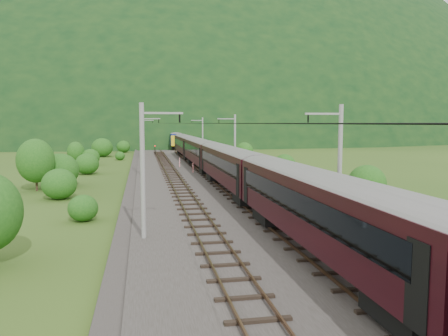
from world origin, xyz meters
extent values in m
plane|color=#2C4C18|center=(0.00, 0.00, 0.00)|extent=(600.00, 600.00, 0.00)
cube|color=#38332D|center=(0.00, 10.00, 0.15)|extent=(14.00, 220.00, 0.30)
cube|color=brown|center=(-3.12, 10.00, 0.49)|extent=(0.08, 220.00, 0.15)
cube|color=brown|center=(-1.68, 10.00, 0.49)|extent=(0.08, 220.00, 0.15)
cube|color=black|center=(-2.40, 10.00, 0.36)|extent=(2.40, 220.00, 0.12)
cube|color=brown|center=(1.68, 10.00, 0.49)|extent=(0.08, 220.00, 0.15)
cube|color=brown|center=(3.12, 10.00, 0.49)|extent=(0.08, 220.00, 0.15)
cube|color=black|center=(2.40, 10.00, 0.36)|extent=(2.40, 220.00, 0.12)
cylinder|color=gray|center=(-6.20, 0.00, 4.30)|extent=(0.28, 0.28, 8.00)
cube|color=gray|center=(-5.00, 0.00, 7.70)|extent=(2.40, 0.12, 0.12)
cylinder|color=black|center=(-4.00, 0.00, 7.40)|extent=(0.10, 0.10, 0.50)
cylinder|color=gray|center=(-6.20, 32.00, 4.30)|extent=(0.28, 0.28, 8.00)
cube|color=gray|center=(-5.00, 32.00, 7.70)|extent=(2.40, 0.12, 0.12)
cylinder|color=black|center=(-4.00, 32.00, 7.40)|extent=(0.10, 0.10, 0.50)
cylinder|color=gray|center=(-6.20, 64.00, 4.30)|extent=(0.28, 0.28, 8.00)
cube|color=gray|center=(-5.00, 64.00, 7.70)|extent=(2.40, 0.12, 0.12)
cylinder|color=black|center=(-4.00, 64.00, 7.40)|extent=(0.10, 0.10, 0.50)
cylinder|color=gray|center=(-6.20, 96.00, 4.30)|extent=(0.28, 0.28, 8.00)
cube|color=gray|center=(-5.00, 96.00, 7.70)|extent=(2.40, 0.12, 0.12)
cylinder|color=black|center=(-4.00, 96.00, 7.40)|extent=(0.10, 0.10, 0.50)
cylinder|color=gray|center=(-6.20, 128.00, 4.30)|extent=(0.28, 0.28, 8.00)
cube|color=gray|center=(-5.00, 128.00, 7.70)|extent=(2.40, 0.12, 0.12)
cylinder|color=black|center=(-4.00, 128.00, 7.40)|extent=(0.10, 0.10, 0.50)
cylinder|color=gray|center=(6.20, 0.00, 4.30)|extent=(0.28, 0.28, 8.00)
cube|color=gray|center=(5.00, 0.00, 7.70)|extent=(2.40, 0.12, 0.12)
cylinder|color=black|center=(4.00, 0.00, 7.40)|extent=(0.10, 0.10, 0.50)
cylinder|color=gray|center=(6.20, 32.00, 4.30)|extent=(0.28, 0.28, 8.00)
cube|color=gray|center=(5.00, 32.00, 7.70)|extent=(2.40, 0.12, 0.12)
cylinder|color=black|center=(4.00, 32.00, 7.40)|extent=(0.10, 0.10, 0.50)
cylinder|color=gray|center=(6.20, 64.00, 4.30)|extent=(0.28, 0.28, 8.00)
cube|color=gray|center=(5.00, 64.00, 7.70)|extent=(2.40, 0.12, 0.12)
cylinder|color=black|center=(4.00, 64.00, 7.40)|extent=(0.10, 0.10, 0.50)
cylinder|color=gray|center=(6.20, 96.00, 4.30)|extent=(0.28, 0.28, 8.00)
cube|color=gray|center=(5.00, 96.00, 7.70)|extent=(2.40, 0.12, 0.12)
cylinder|color=black|center=(4.00, 96.00, 7.40)|extent=(0.10, 0.10, 0.50)
cylinder|color=gray|center=(6.20, 128.00, 4.30)|extent=(0.28, 0.28, 8.00)
cube|color=gray|center=(5.00, 128.00, 7.70)|extent=(2.40, 0.12, 0.12)
cylinder|color=black|center=(4.00, 128.00, 7.40)|extent=(0.10, 0.10, 0.50)
cylinder|color=black|center=(-2.40, 10.00, 7.10)|extent=(0.03, 198.00, 0.03)
cylinder|color=black|center=(2.40, 10.00, 7.10)|extent=(0.03, 198.00, 0.03)
ellipsoid|color=#103216|center=(0.00, 260.00, 0.00)|extent=(504.00, 360.00, 244.00)
cube|color=black|center=(2.40, -5.95, 2.95)|extent=(2.87, 21.79, 2.97)
cylinder|color=gray|center=(2.40, -5.95, 4.28)|extent=(2.87, 21.68, 2.87)
cube|color=black|center=(0.94, -5.95, 3.30)|extent=(0.05, 19.17, 1.14)
cube|color=black|center=(3.86, -5.95, 3.30)|extent=(0.05, 19.17, 1.14)
cube|color=black|center=(2.40, -13.57, 1.02)|extent=(2.18, 3.17, 0.89)
cube|color=black|center=(2.40, 1.68, 1.02)|extent=(2.18, 3.17, 0.89)
cube|color=black|center=(2.40, 16.34, 2.95)|extent=(2.87, 21.79, 2.97)
cylinder|color=gray|center=(2.40, 16.34, 4.28)|extent=(2.87, 21.68, 2.87)
cube|color=black|center=(0.94, 16.34, 3.30)|extent=(0.05, 19.17, 1.14)
cube|color=black|center=(3.86, 16.34, 3.30)|extent=(0.05, 19.17, 1.14)
cube|color=black|center=(2.40, 8.72, 1.02)|extent=(2.18, 3.17, 0.89)
cube|color=black|center=(2.40, 23.97, 1.02)|extent=(2.18, 3.17, 0.89)
cube|color=black|center=(2.40, 38.64, 2.95)|extent=(2.87, 21.79, 2.97)
cylinder|color=gray|center=(2.40, 38.64, 4.28)|extent=(2.87, 21.68, 2.87)
cube|color=black|center=(0.94, 38.64, 3.30)|extent=(0.05, 19.17, 1.14)
cube|color=black|center=(3.86, 38.64, 3.30)|extent=(0.05, 19.17, 1.14)
cube|color=black|center=(2.40, 31.01, 1.02)|extent=(2.18, 3.17, 0.89)
cube|color=black|center=(2.40, 46.26, 1.02)|extent=(2.18, 3.17, 0.89)
cube|color=black|center=(2.40, 60.93, 2.95)|extent=(2.87, 21.79, 2.97)
cylinder|color=gray|center=(2.40, 60.93, 4.28)|extent=(2.87, 21.68, 2.87)
cube|color=black|center=(0.94, 60.93, 3.30)|extent=(0.05, 19.17, 1.14)
cube|color=black|center=(3.86, 60.93, 3.30)|extent=(0.05, 19.17, 1.14)
cube|color=black|center=(2.40, 53.30, 1.02)|extent=(2.18, 3.17, 0.89)
cube|color=black|center=(2.40, 68.55, 1.02)|extent=(2.18, 3.17, 0.89)
cube|color=navy|center=(2.40, 92.13, 2.95)|extent=(2.87, 17.83, 2.97)
cylinder|color=gray|center=(2.40, 92.13, 4.28)|extent=(2.87, 17.74, 2.87)
cube|color=black|center=(0.94, 92.13, 3.30)|extent=(0.05, 15.69, 1.14)
cube|color=black|center=(3.86, 92.13, 3.30)|extent=(0.05, 15.69, 1.14)
cube|color=black|center=(2.40, 85.89, 1.02)|extent=(2.18, 3.17, 0.89)
cube|color=black|center=(2.40, 98.37, 1.02)|extent=(2.18, 3.17, 0.89)
cube|color=gold|center=(2.40, 100.84, 2.75)|extent=(2.93, 0.50, 2.67)
cube|color=gold|center=(2.40, 83.42, 2.75)|extent=(2.93, 0.50, 2.67)
cube|color=black|center=(2.40, 95.13, 4.98)|extent=(0.08, 1.60, 0.89)
cylinder|color=red|center=(-0.47, 42.12, 1.01)|extent=(0.15, 0.15, 1.42)
cylinder|color=red|center=(0.69, 34.00, 0.98)|extent=(0.15, 0.15, 1.37)
cylinder|color=black|center=(-3.50, 68.03, 1.27)|extent=(0.14, 0.14, 1.94)
sphere|color=red|center=(-3.50, 68.03, 2.29)|extent=(0.23, 0.23, 0.23)
ellipsoid|color=#1E5516|center=(-10.51, 6.63, 0.97)|extent=(2.16, 2.16, 1.95)
ellipsoid|color=#1E5516|center=(-13.90, 16.67, 1.45)|extent=(3.22, 3.22, 2.90)
ellipsoid|color=#1E5516|center=(-15.31, 25.19, 1.88)|extent=(4.17, 4.17, 3.75)
ellipsoid|color=#1E5516|center=(-13.81, 37.13, 1.47)|extent=(3.27, 3.27, 2.94)
ellipsoid|color=#1E5516|center=(-14.82, 50.42, 1.40)|extent=(3.10, 3.10, 2.79)
ellipsoid|color=#1E5516|center=(-10.42, 60.23, 0.84)|extent=(1.87, 1.87, 1.68)
ellipsoid|color=#1E5516|center=(-14.52, 69.49, 1.99)|extent=(4.42, 4.42, 3.97)
ellipsoid|color=#1E5516|center=(-10.65, 82.70, 1.46)|extent=(3.24, 3.24, 2.91)
ellipsoid|color=#1E5516|center=(-13.77, 94.16, 1.05)|extent=(2.34, 2.34, 2.11)
cylinder|color=black|center=(-17.19, 22.44, 1.49)|extent=(0.24, 0.24, 2.99)
ellipsoid|color=#1E5516|center=(-17.19, 22.44, 3.20)|extent=(3.84, 3.84, 4.61)
cylinder|color=black|center=(-17.22, 50.76, 1.09)|extent=(0.24, 0.24, 2.18)
ellipsoid|color=#1E5516|center=(-17.22, 50.76, 2.34)|extent=(2.81, 2.81, 3.37)
ellipsoid|color=#1E5516|center=(13.51, 9.74, 1.54)|extent=(3.41, 3.41, 3.07)
ellipsoid|color=#1E5516|center=(12.41, 29.42, 1.36)|extent=(3.03, 3.03, 2.72)
ellipsoid|color=#1E5516|center=(12.98, 55.11, 1.57)|extent=(3.48, 3.48, 3.13)
camera|label=1|loc=(-6.21, -25.89, 7.11)|focal=35.00mm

